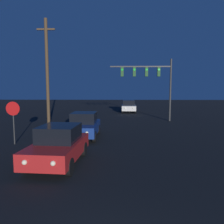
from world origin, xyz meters
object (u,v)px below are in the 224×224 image
(traffic_signal_mast, at_px, (151,77))
(stop_sign, at_px, (13,114))
(car_near, at_px, (59,145))
(car_far, at_px, (129,106))
(utility_pole, at_px, (47,71))
(car_mid, at_px, (84,125))

(traffic_signal_mast, relative_size, stop_sign, 2.45)
(car_near, relative_size, stop_sign, 1.63)
(car_far, xyz_separation_m, utility_pole, (-7.65, -10.46, 3.91))
(car_near, bearing_deg, stop_sign, -38.41)
(car_mid, distance_m, stop_sign, 4.30)
(car_near, relative_size, car_far, 1.01)
(stop_sign, bearing_deg, car_near, -42.65)
(car_mid, distance_m, utility_pole, 7.43)
(stop_sign, bearing_deg, car_mid, 26.36)
(car_mid, xyz_separation_m, utility_pole, (-3.90, 4.96, 3.91))
(car_far, bearing_deg, car_mid, 77.99)
(car_mid, distance_m, traffic_signal_mast, 9.96)
(traffic_signal_mast, bearing_deg, car_near, -114.73)
(car_mid, bearing_deg, car_near, 87.17)
(car_near, distance_m, stop_sign, 4.78)
(traffic_signal_mast, bearing_deg, utility_pole, -164.60)
(stop_sign, distance_m, utility_pole, 7.45)
(car_near, xyz_separation_m, stop_sign, (-3.45, 3.18, 0.93))
(utility_pole, bearing_deg, car_far, 53.81)
(car_far, bearing_deg, car_near, 80.42)
(traffic_signal_mast, bearing_deg, car_far, 102.44)
(car_near, bearing_deg, car_far, -96.98)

